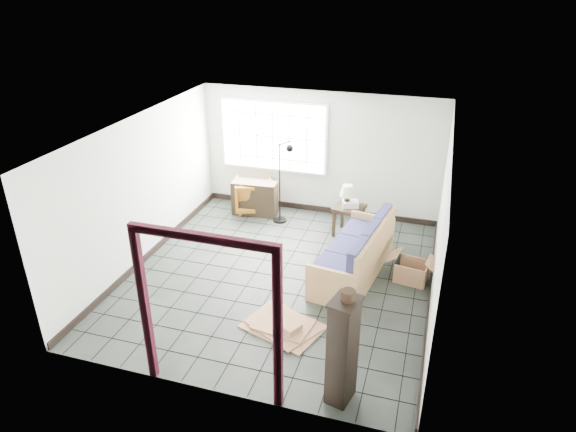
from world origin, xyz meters
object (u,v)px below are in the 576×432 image
(futon_sofa, at_px, (357,256))
(armchair, at_px, (254,193))
(side_table, at_px, (349,211))
(tall_shelf, at_px, (342,351))

(futon_sofa, height_order, armchair, futon_sofa)
(side_table, bearing_deg, armchair, 166.54)
(futon_sofa, distance_m, side_table, 1.49)
(armchair, relative_size, side_table, 1.23)
(futon_sofa, bearing_deg, armchair, 151.50)
(side_table, bearing_deg, tall_shelf, -80.34)
(side_table, distance_m, tall_shelf, 4.35)
(armchair, xyz_separation_m, tall_shelf, (2.90, -4.80, 0.34))
(armchair, distance_m, tall_shelf, 5.62)
(armchair, height_order, side_table, armchair)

